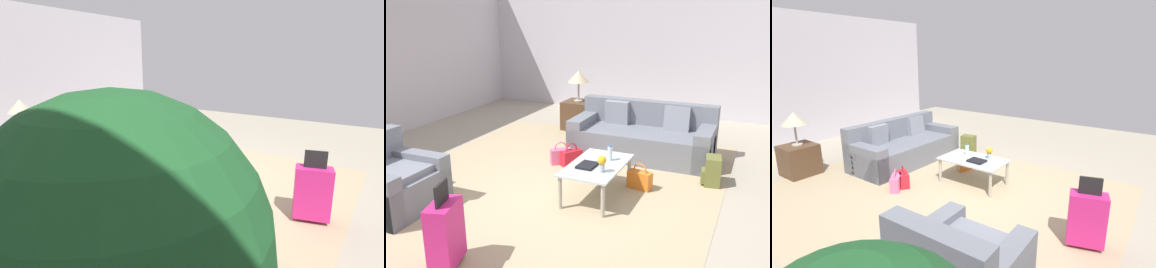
{
  "view_description": "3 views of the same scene",
  "coord_description": "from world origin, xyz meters",
  "views": [
    {
      "loc": [
        -2.26,
        3.59,
        1.81
      ],
      "look_at": [
        0.19,
        0.02,
        0.76
      ],
      "focal_mm": 28.0,
      "sensor_mm": 36.0,
      "label": 1
    },
    {
      "loc": [
        -4.29,
        -2.34,
        2.35
      ],
      "look_at": [
        0.08,
        -0.38,
        0.91
      ],
      "focal_mm": 40.0,
      "sensor_mm": 36.0,
      "label": 2
    },
    {
      "loc": [
        -2.22,
        3.43,
        2.13
      ],
      "look_at": [
        0.09,
        0.21,
        1.07
      ],
      "focal_mm": 28.0,
      "sensor_mm": 36.0,
      "label": 3
    }
  ],
  "objects": [
    {
      "name": "side_table",
      "position": [
        3.2,
        1.0,
        0.28
      ],
      "size": [
        0.55,
        0.55,
        0.56
      ],
      "primitive_type": "cube",
      "color": "#513823",
      "rests_on": "ground"
    },
    {
      "name": "water_bottle",
      "position": [
        0.6,
        -0.6,
        0.54
      ],
      "size": [
        0.06,
        0.06,
        0.2
      ],
      "color": "silver",
      "rests_on": "coffee_table"
    },
    {
      "name": "suitcase_magenta",
      "position": [
        -1.6,
        0.2,
        0.36
      ],
      "size": [
        0.45,
        0.33,
        0.85
      ],
      "color": "#D12375",
      "rests_on": "ground"
    },
    {
      "name": "couch",
      "position": [
        2.2,
        -0.6,
        0.29
      ],
      "size": [
        0.98,
        2.23,
        0.85
      ],
      "color": "slate",
      "rests_on": "ground"
    },
    {
      "name": "wall_right",
      "position": [
        5.06,
        0.0,
        1.55
      ],
      "size": [
        0.12,
        8.0,
        3.1
      ],
      "primitive_type": "cube",
      "color": "silver",
      "rests_on": "ground"
    },
    {
      "name": "backpack_olive",
      "position": [
        1.4,
        -1.79,
        0.19
      ],
      "size": [
        0.32,
        0.28,
        0.4
      ],
      "color": "olive",
      "rests_on": "ground"
    },
    {
      "name": "handbag_orange",
      "position": [
        0.87,
        -0.93,
        0.13
      ],
      "size": [
        0.21,
        0.34,
        0.36
      ],
      "color": "orange",
      "rests_on": "ground"
    },
    {
      "name": "ground_plane",
      "position": [
        0.0,
        0.0,
        0.0
      ],
      "size": [
        12.0,
        12.0,
        0.0
      ],
      "primitive_type": "plane",
      "color": "#A89E89"
    },
    {
      "name": "coffee_table",
      "position": [
        0.4,
        -0.5,
        0.39
      ],
      "size": [
        1.09,
        0.65,
        0.44
      ],
      "color": "silver",
      "rests_on": "ground"
    },
    {
      "name": "area_rug",
      "position": [
        0.6,
        0.2,
        0.0
      ],
      "size": [
        5.2,
        4.4,
        0.01
      ],
      "primitive_type": "cube",
      "color": "tan",
      "rests_on": "ground"
    },
    {
      "name": "handbag_pink",
      "position": [
        1.27,
        0.44,
        0.13
      ],
      "size": [
        0.31,
        0.34,
        0.36
      ],
      "color": "pink",
      "rests_on": "ground"
    },
    {
      "name": "table_lamp",
      "position": [
        3.2,
        1.0,
        1.03
      ],
      "size": [
        0.41,
        0.41,
        0.6
      ],
      "color": "#ADA899",
      "rests_on": "side_table"
    },
    {
      "name": "coffee_table_book",
      "position": [
        0.28,
        -0.42,
        0.46
      ],
      "size": [
        0.28,
        0.22,
        0.03
      ],
      "primitive_type": "cube",
      "rotation": [
        0.0,
        0.0,
        -0.03
      ],
      "color": "black",
      "rests_on": "coffee_table"
    },
    {
      "name": "flower_vase",
      "position": [
        0.18,
        -0.65,
        0.56
      ],
      "size": [
        0.11,
        0.11,
        0.21
      ],
      "color": "#B2B7BC",
      "rests_on": "coffee_table"
    },
    {
      "name": "handbag_red",
      "position": [
        1.28,
        0.26,
        0.13
      ],
      "size": [
        0.34,
        0.29,
        0.36
      ],
      "color": "red",
      "rests_on": "ground"
    }
  ]
}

